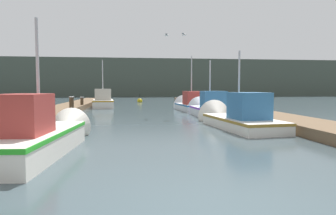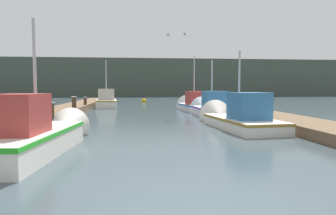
% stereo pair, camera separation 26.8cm
% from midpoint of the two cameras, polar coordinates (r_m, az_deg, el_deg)
% --- Properties ---
extents(ground_plane, '(200.00, 200.00, 0.00)m').
position_cam_midpoint_polar(ground_plane, '(4.39, 6.84, -19.05)').
color(ground_plane, '#38474C').
extents(dock_left, '(2.25, 40.00, 0.38)m').
position_cam_midpoint_polar(dock_left, '(20.56, -20.60, -0.66)').
color(dock_left, brown).
rests_on(dock_left, ground_plane).
extents(dock_right, '(2.25, 40.00, 0.38)m').
position_cam_midpoint_polar(dock_right, '(21.11, 11.76, -0.39)').
color(dock_right, brown).
rests_on(dock_right, ground_plane).
extents(distant_shore_ridge, '(120.00, 16.00, 7.19)m').
position_cam_midpoint_polar(distant_shore_ridge, '(63.84, -6.18, 5.48)').
color(distant_shore_ridge, '#424C42').
rests_on(distant_shore_ridge, ground_plane).
extents(fishing_boat_0, '(1.86, 5.54, 3.83)m').
position_cam_midpoint_polar(fishing_boat_0, '(8.79, -23.40, -4.64)').
color(fishing_boat_0, silver).
rests_on(fishing_boat_0, ground_plane).
extents(fishing_boat_1, '(2.30, 5.54, 3.86)m').
position_cam_midpoint_polar(fishing_boat_1, '(13.27, 12.11, -1.87)').
color(fishing_boat_1, silver).
rests_on(fishing_boat_1, ground_plane).
extents(fishing_boat_2, '(1.86, 4.58, 3.89)m').
position_cam_midpoint_polar(fishing_boat_2, '(18.47, 7.23, -0.18)').
color(fishing_boat_2, silver).
rests_on(fishing_boat_2, ground_plane).
extents(fishing_boat_3, '(2.13, 4.54, 4.65)m').
position_cam_midpoint_polar(fishing_boat_3, '(22.55, 4.02, 0.60)').
color(fishing_boat_3, silver).
rests_on(fishing_boat_3, ground_plane).
extents(fishing_boat_4, '(2.06, 4.79, 4.52)m').
position_cam_midpoint_polar(fishing_boat_4, '(26.60, -12.56, 1.11)').
color(fishing_boat_4, silver).
rests_on(fishing_boat_4, ground_plane).
extents(mooring_piling_1, '(0.32, 0.32, 1.15)m').
position_cam_midpoint_polar(mooring_piling_1, '(19.64, -18.26, 0.34)').
color(mooring_piling_1, '#473523').
rests_on(mooring_piling_1, ground_plane).
extents(mooring_piling_2, '(0.27, 0.27, 0.99)m').
position_cam_midpoint_polar(mooring_piling_2, '(24.05, -16.38, 0.78)').
color(mooring_piling_2, '#473523').
rests_on(mooring_piling_2, ground_plane).
extents(mooring_piling_3, '(0.34, 0.34, 1.05)m').
position_cam_midpoint_polar(mooring_piling_3, '(14.43, -22.11, -1.14)').
color(mooring_piling_3, '#473523').
rests_on(mooring_piling_3, ground_plane).
extents(channel_buoy, '(0.60, 0.60, 1.10)m').
position_cam_midpoint_polar(channel_buoy, '(34.92, -5.62, 1.26)').
color(channel_buoy, gold).
rests_on(channel_buoy, ground_plane).
extents(seagull_lead, '(0.29, 0.55, 0.12)m').
position_cam_midpoint_polar(seagull_lead, '(18.98, -0.75, 13.63)').
color(seagull_lead, white).
extents(seagull_1, '(0.39, 0.53, 0.12)m').
position_cam_midpoint_polar(seagull_1, '(18.42, 2.65, 13.71)').
color(seagull_1, white).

